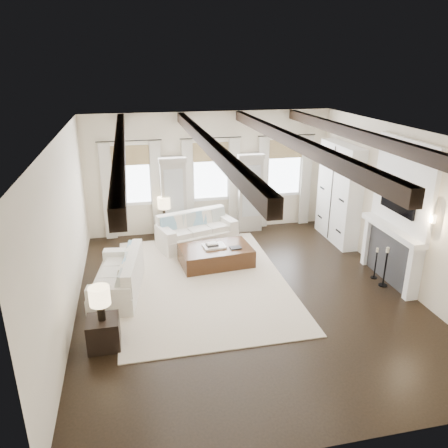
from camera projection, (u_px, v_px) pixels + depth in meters
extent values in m
plane|color=black|center=(246.00, 295.00, 8.72)|extent=(7.50, 7.50, 0.00)
cube|color=#F1E3C8|center=(210.00, 173.00, 11.59)|extent=(6.50, 0.04, 3.20)
cube|color=#F1E3C8|center=(337.00, 336.00, 4.72)|extent=(6.50, 0.04, 3.20)
cube|color=#F1E3C8|center=(65.00, 234.00, 7.51)|extent=(0.04, 7.50, 3.20)
cube|color=#F1E3C8|center=(403.00, 208.00, 8.80)|extent=(0.04, 7.50, 3.20)
cube|color=white|center=(249.00, 134.00, 7.59)|extent=(6.50, 7.50, 0.04)
cube|color=black|center=(120.00, 146.00, 7.20)|extent=(0.16, 7.40, 0.22)
cube|color=black|center=(206.00, 142.00, 7.49)|extent=(0.16, 7.40, 0.22)
cube|color=black|center=(289.00, 139.00, 7.79)|extent=(0.16, 7.40, 0.22)
cube|color=black|center=(363.00, 136.00, 8.07)|extent=(0.16, 7.40, 0.22)
cube|color=white|center=(132.00, 175.00, 11.14)|extent=(0.90, 0.03, 1.45)
cube|color=#9C8354|center=(130.00, 155.00, 10.89)|extent=(0.94, 0.04, 0.50)
cube|color=beige|center=(108.00, 192.00, 11.05)|extent=(0.28, 0.08, 2.50)
cube|color=beige|center=(157.00, 189.00, 11.30)|extent=(0.28, 0.08, 2.50)
cylinder|color=black|center=(129.00, 141.00, 10.72)|extent=(1.60, 0.02, 0.02)
cube|color=white|center=(210.00, 171.00, 11.54)|extent=(0.90, 0.03, 1.45)
cube|color=#9C8354|center=(211.00, 152.00, 11.30)|extent=(0.94, 0.04, 0.50)
cube|color=beige|center=(188.00, 188.00, 11.46)|extent=(0.28, 0.08, 2.50)
cube|color=beige|center=(234.00, 185.00, 11.71)|extent=(0.28, 0.08, 2.50)
cylinder|color=black|center=(211.00, 138.00, 11.13)|extent=(1.60, 0.02, 0.02)
cube|color=white|center=(284.00, 168.00, 11.95)|extent=(0.90, 0.03, 1.45)
cube|color=#9C8354|center=(286.00, 149.00, 11.71)|extent=(0.94, 0.04, 0.50)
cube|color=beige|center=(263.00, 183.00, 11.87)|extent=(0.28, 0.08, 2.50)
cube|color=beige|center=(306.00, 181.00, 12.12)|extent=(0.28, 0.08, 2.50)
cylinder|color=black|center=(287.00, 135.00, 11.53)|extent=(1.60, 0.02, 0.02)
cube|color=#AFA99C|center=(174.00, 199.00, 11.39)|extent=(0.64, 0.38, 2.00)
cube|color=#B2B7BA|center=(174.00, 196.00, 11.16)|extent=(0.48, 0.02, 1.40)
cube|color=#AFA99C|center=(172.00, 159.00, 11.02)|extent=(0.70, 0.42, 0.12)
cube|color=#AFA99C|center=(249.00, 195.00, 11.80)|extent=(0.64, 0.38, 2.00)
cube|color=#B2B7BA|center=(251.00, 191.00, 11.56)|extent=(0.48, 0.02, 1.40)
cube|color=#AFA99C|center=(250.00, 156.00, 11.43)|extent=(0.70, 0.42, 0.12)
cube|color=#2A2A2C|center=(391.00, 256.00, 9.15)|extent=(0.18, 1.50, 1.10)
cube|color=black|center=(389.00, 263.00, 9.20)|extent=(0.10, 0.90, 0.70)
cube|color=white|center=(414.00, 274.00, 8.39)|extent=(0.26, 0.14, 1.10)
cube|color=white|center=(370.00, 242.00, 9.89)|extent=(0.26, 0.14, 1.10)
cube|color=white|center=(392.00, 229.00, 8.92)|extent=(0.32, 1.90, 0.12)
cube|color=white|center=(404.00, 185.00, 8.62)|extent=(0.10, 1.90, 1.80)
cube|color=black|center=(399.00, 197.00, 8.69)|extent=(0.07, 1.10, 0.64)
cylinder|color=#FFD899|center=(433.00, 219.00, 7.77)|extent=(0.10, 0.10, 0.14)
cube|color=silver|center=(339.00, 193.00, 11.04)|extent=(0.40, 1.70, 2.50)
cube|color=black|center=(331.00, 194.00, 10.99)|extent=(0.01, 0.02, 2.40)
cube|color=beige|center=(202.00, 281.00, 9.27)|extent=(3.45, 4.87, 0.02)
cube|color=white|center=(197.00, 238.00, 11.03)|extent=(2.11, 1.42, 0.37)
cube|color=white|center=(191.00, 219.00, 11.15)|extent=(1.82, 0.75, 0.46)
cube|color=white|center=(165.00, 233.00, 10.52)|extent=(0.48, 0.86, 0.24)
cube|color=white|center=(226.00, 221.00, 11.31)|extent=(0.48, 0.86, 0.24)
cube|color=white|center=(178.00, 234.00, 10.65)|extent=(0.66, 0.68, 0.13)
cube|color=white|center=(198.00, 230.00, 10.90)|extent=(0.66, 0.68, 0.13)
cube|color=white|center=(217.00, 226.00, 11.15)|extent=(0.66, 0.68, 0.13)
cube|color=#6A9AB3|center=(168.00, 225.00, 10.70)|extent=(0.43, 0.31, 0.40)
cube|color=silver|center=(179.00, 223.00, 10.82)|extent=(0.43, 0.31, 0.40)
cube|color=beige|center=(189.00, 221.00, 10.95)|extent=(0.43, 0.31, 0.40)
cube|color=#6A9AB3|center=(199.00, 219.00, 11.08)|extent=(0.43, 0.31, 0.40)
cube|color=silver|center=(208.00, 217.00, 11.21)|extent=(0.43, 0.31, 0.40)
cube|color=beige|center=(218.00, 215.00, 11.34)|extent=(0.43, 0.31, 0.40)
cube|color=white|center=(118.00, 285.00, 8.74)|extent=(1.12, 1.99, 0.36)
cube|color=white|center=(133.00, 267.00, 8.62)|extent=(0.46, 1.80, 0.45)
cube|color=white|center=(123.00, 255.00, 9.40)|extent=(0.83, 0.35, 0.23)
cube|color=white|center=(109.00, 293.00, 7.86)|extent=(0.83, 0.35, 0.23)
cube|color=white|center=(119.00, 263.00, 9.13)|extent=(0.60, 0.57, 0.13)
cube|color=white|center=(114.00, 274.00, 8.65)|extent=(0.60, 0.57, 0.13)
cube|color=white|center=(110.00, 287.00, 8.16)|extent=(0.60, 0.57, 0.13)
cube|color=#6A9AB3|center=(129.00, 252.00, 9.23)|extent=(0.25, 0.40, 0.39)
cube|color=silver|center=(128.00, 257.00, 8.97)|extent=(0.25, 0.40, 0.39)
cube|color=beige|center=(126.00, 263.00, 8.72)|extent=(0.25, 0.40, 0.39)
cube|color=#6A9AB3|center=(124.00, 269.00, 8.47)|extent=(0.25, 0.40, 0.39)
cube|color=silver|center=(122.00, 275.00, 8.22)|extent=(0.25, 0.40, 0.39)
cube|color=beige|center=(120.00, 282.00, 7.97)|extent=(0.25, 0.40, 0.39)
cube|color=black|center=(216.00, 256.00, 9.98)|extent=(1.68, 1.14, 0.42)
cube|color=white|center=(214.00, 246.00, 9.93)|extent=(0.53, 0.42, 0.04)
cube|color=#262628|center=(212.00, 245.00, 9.90)|extent=(0.28, 0.22, 0.04)
cube|color=beige|center=(212.00, 244.00, 9.88)|extent=(0.23, 0.19, 0.03)
cube|color=#262628|center=(236.00, 248.00, 9.85)|extent=(0.26, 0.20, 0.03)
cube|color=black|center=(104.00, 333.00, 7.07)|extent=(0.51, 0.51, 0.51)
cylinder|color=black|center=(101.00, 312.00, 6.93)|extent=(0.13, 0.13, 0.28)
cylinder|color=#F9D89E|center=(99.00, 296.00, 6.83)|extent=(0.34, 0.34, 0.30)
cube|color=black|center=(165.00, 228.00, 11.46)|extent=(0.37, 0.37, 0.55)
cylinder|color=black|center=(165.00, 213.00, 11.32)|extent=(0.13, 0.13, 0.28)
cylinder|color=#F9D89E|center=(164.00, 203.00, 11.22)|extent=(0.33, 0.33, 0.29)
cylinder|color=black|center=(383.00, 285.00, 9.09)|extent=(0.18, 0.18, 0.02)
cylinder|color=black|center=(385.00, 269.00, 8.96)|extent=(0.03, 0.03, 0.77)
cylinder|color=beige|center=(388.00, 250.00, 8.81)|extent=(0.07, 0.07, 0.11)
cylinder|color=black|center=(374.00, 277.00, 9.41)|extent=(0.14, 0.14, 0.02)
cylinder|color=black|center=(375.00, 265.00, 9.31)|extent=(0.03, 0.03, 0.62)
cylinder|color=beige|center=(377.00, 250.00, 9.19)|extent=(0.05, 0.05, 0.09)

